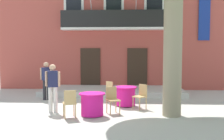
{
  "coord_description": "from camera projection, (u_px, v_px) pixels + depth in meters",
  "views": [
    {
      "loc": [
        1.29,
        -9.39,
        2.15
      ],
      "look_at": [
        0.71,
        2.16,
        1.3
      ],
      "focal_mm": 41.66,
      "sensor_mm": 36.0,
      "label": 1
    }
  ],
  "objects": [
    {
      "name": "entrance_step_platform",
      "position": [
        113.0,
        91.0,
        13.2
      ],
      "size": [
        7.03,
        2.64,
        0.25
      ],
      "primitive_type": "cube",
      "color": "silver",
      "rests_on": "ground"
    },
    {
      "name": "cafe_table_near_tree",
      "position": [
        126.0,
        96.0,
        10.13
      ],
      "size": [
        0.86,
        0.86,
        0.76
      ],
      "color": "#DB1984",
      "rests_on": "ground"
    },
    {
      "name": "cafe_chair_middle_0",
      "position": [
        70.0,
        102.0,
        8.28
      ],
      "size": [
        0.51,
        0.51,
        0.91
      ],
      "color": "tan",
      "rests_on": "ground"
    },
    {
      "name": "pedestrian_near_entrance",
      "position": [
        53.0,
        85.0,
        9.03
      ],
      "size": [
        0.53,
        0.32,
        1.69
      ],
      "color": "silver",
      "rests_on": "ground"
    },
    {
      "name": "ground_plane",
      "position": [
        90.0,
        109.0,
        9.58
      ],
      "size": [
        120.0,
        120.0,
        0.0
      ],
      "primitive_type": "plane",
      "color": "beige"
    },
    {
      "name": "pedestrian_mid_plaza",
      "position": [
        46.0,
        79.0,
        11.36
      ],
      "size": [
        0.53,
        0.4,
        1.67
      ],
      "color": "#232328",
      "rests_on": "ground"
    },
    {
      "name": "cafe_chair_middle_1",
      "position": [
        112.0,
        98.0,
        8.92
      ],
      "size": [
        0.53,
        0.53,
        0.91
      ],
      "color": "tan",
      "rests_on": "ground"
    },
    {
      "name": "cafe_table_middle",
      "position": [
        92.0,
        104.0,
        8.59
      ],
      "size": [
        0.86,
        0.86,
        0.76
      ],
      "color": "#DB1984",
      "rests_on": "ground"
    },
    {
      "name": "building_facade",
      "position": [
        115.0,
        25.0,
        16.23
      ],
      "size": [
        13.0,
        5.09,
        7.5
      ],
      "color": "#B24C42",
      "rests_on": "ground"
    },
    {
      "name": "cafe_chair_near_tree_0",
      "position": [
        141.0,
        95.0,
        9.6
      ],
      "size": [
        0.57,
        0.57,
        0.91
      ],
      "color": "tan",
      "rests_on": "ground"
    },
    {
      "name": "cafe_chair_near_tree_1",
      "position": [
        111.0,
        91.0,
        10.63
      ],
      "size": [
        0.57,
        0.57,
        0.91
      ],
      "color": "tan",
      "rests_on": "ground"
    }
  ]
}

